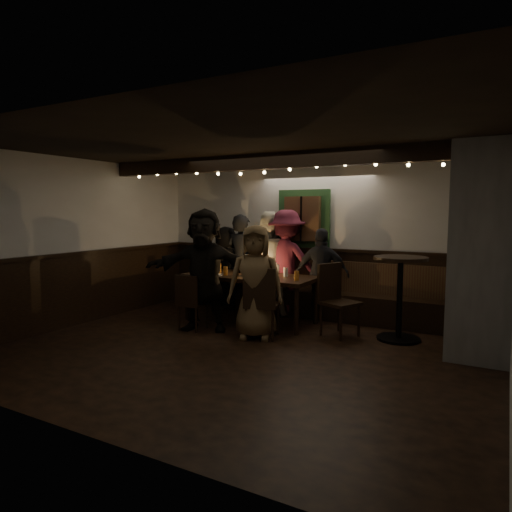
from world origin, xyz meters
The scene contains 13 objects.
room centered at (1.07, 1.42, 1.07)m, with size 6.02×5.01×2.62m.
dining_table centered at (-0.68, 1.40, 0.70)m, with size 2.13×0.91×0.92m.
chair_near_left centered at (-1.19, 0.49, 0.47)m, with size 0.40×0.40×0.84m.
chair_near_right centered at (-0.05, 0.61, 0.57)m, with size 0.56×0.56×1.01m.
chair_end centered at (0.77, 1.33, 0.58)m, with size 0.61×0.61×1.03m.
high_top centered at (1.64, 1.50, 0.73)m, with size 0.73×0.73×1.16m.
person_a centered at (-1.59, 2.08, 0.75)m, with size 0.73×0.48×1.50m, color black.
person_b centered at (-1.23, 2.05, 0.86)m, with size 0.63×0.41×1.73m, color black.
person_c centered at (-0.71, 2.06, 0.89)m, with size 0.86×0.67×1.77m, color beige.
person_d centered at (-0.38, 2.13, 0.90)m, with size 1.17×0.67×1.80m, color #481525.
person_e centered at (0.28, 2.09, 0.75)m, with size 0.88×0.37×1.51m, color black.
person_f centered at (-1.03, 0.63, 0.91)m, with size 1.69×0.54×1.82m, color black.
person_g centered at (-0.15, 0.62, 0.80)m, with size 0.78×0.51×1.60m, color brown.
Camera 1 is at (2.92, -4.88, 1.79)m, focal length 32.00 mm.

